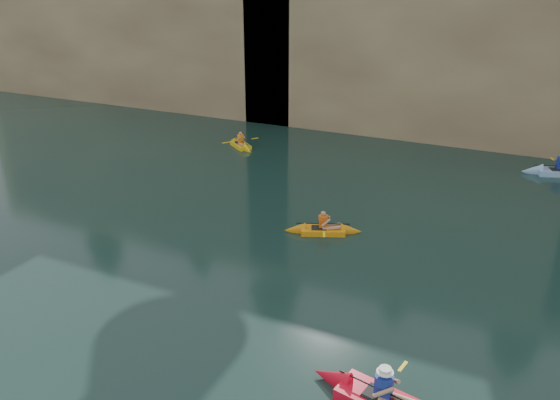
% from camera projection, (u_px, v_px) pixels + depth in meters
% --- Properties ---
extents(ground, '(160.00, 160.00, 0.00)m').
position_uv_depth(ground, '(190.00, 369.00, 13.30)').
color(ground, black).
rests_on(ground, ground).
extents(cliff, '(70.00, 16.00, 12.00)m').
position_uv_depth(cliff, '(439.00, 19.00, 35.99)').
color(cliff, tan).
rests_on(cliff, ground).
extents(cliff_slab_west, '(26.00, 2.40, 10.56)m').
position_uv_depth(cliff_slab_west, '(126.00, 28.00, 37.91)').
color(cliff_slab_west, tan).
rests_on(cliff_slab_west, ground).
extents(cliff_slab_center, '(24.00, 2.40, 11.40)m').
position_uv_depth(cliff_slab_center, '(452.00, 37.00, 29.16)').
color(cliff_slab_center, tan).
rests_on(cliff_slab_center, ground).
extents(sea_cave_west, '(4.50, 1.00, 4.00)m').
position_uv_depth(sea_cave_west, '(148.00, 79.00, 37.86)').
color(sea_cave_west, black).
rests_on(sea_cave_west, ground).
extents(sea_cave_center, '(3.50, 1.00, 3.20)m').
position_uv_depth(sea_cave_center, '(338.00, 104.00, 32.55)').
color(sea_cave_center, black).
rests_on(sea_cave_center, ground).
extents(kayaker_orange, '(2.90, 2.04, 1.09)m').
position_uv_depth(kayaker_orange, '(323.00, 230.00, 20.15)').
color(kayaker_orange, orange).
rests_on(kayaker_orange, ground).
extents(kayaker_yellow, '(2.49, 2.12, 1.08)m').
position_uv_depth(kayaker_yellow, '(241.00, 145.00, 29.95)').
color(kayaker_yellow, yellow).
rests_on(kayaker_yellow, ground).
extents(kayaker_ltblue_mid, '(3.57, 2.49, 1.33)m').
position_uv_depth(kayaker_ltblue_mid, '(559.00, 171.00, 25.88)').
color(kayaker_ltblue_mid, '#87B3E1').
rests_on(kayaker_ltblue_mid, ground).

